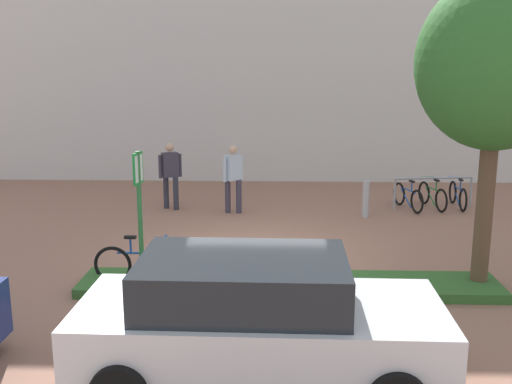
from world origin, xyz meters
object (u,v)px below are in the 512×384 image
tree_sidewalk (497,64)px  parking_sign_post (139,200)px  bike_rack_cluster (433,195)px  person_suited_dark (170,172)px  bollard_steel (366,199)px  car_white_hatch (256,321)px  bike_at_sign (142,264)px  person_shirt_white (233,174)px

tree_sidewalk → parking_sign_post: bearing=-178.6°
bike_rack_cluster → person_suited_dark: 6.81m
bollard_steel → car_white_hatch: bearing=-107.4°
bike_rack_cluster → car_white_hatch: car_white_hatch is taller
bike_at_sign → bike_rack_cluster: 8.50m
car_white_hatch → bike_at_sign: bearing=123.3°
tree_sidewalk → person_shirt_white: (-4.48, 5.02, -2.73)m
person_shirt_white → person_suited_dark: bearing=168.0°
tree_sidewalk → parking_sign_post: tree_sidewalk is taller
bike_rack_cluster → person_suited_dark: person_suited_dark is taller
person_suited_dark → car_white_hatch: size_ratio=0.40×
bike_rack_cluster → bollard_steel: (-1.88, -0.98, 0.10)m
parking_sign_post → bollard_steel: bearing=47.5°
parking_sign_post → person_suited_dark: 5.55m
car_white_hatch → parking_sign_post: bearing=124.5°
bike_at_sign → person_shirt_white: person_shirt_white is taller
parking_sign_post → person_shirt_white: 5.32m
bollard_steel → car_white_hatch: (-2.43, -7.77, 0.31)m
bike_at_sign → bike_rack_cluster: (6.36, 5.63, -0.00)m
bike_rack_cluster → bollard_steel: size_ratio=2.32×
parking_sign_post → car_white_hatch: 3.64m
bike_at_sign → person_suited_dark: (-0.41, 5.32, 0.63)m
bollard_steel → bike_rack_cluster: bearing=27.5°
parking_sign_post → bike_rack_cluster: parking_sign_post is taller
person_suited_dark → bike_rack_cluster: bearing=2.7°
bike_rack_cluster → car_white_hatch: (-4.31, -8.75, 0.41)m
parking_sign_post → bollard_steel: 6.66m
tree_sidewalk → person_suited_dark: (-6.11, 5.37, -2.73)m
car_white_hatch → person_suited_dark: bearing=106.3°
bike_rack_cluster → person_shirt_white: 5.22m
bollard_steel → person_suited_dark: 4.97m
person_shirt_white → bollard_steel: bearing=-5.5°
bike_at_sign → person_suited_dark: 5.37m
parking_sign_post → person_suited_dark: size_ratio=1.36×
tree_sidewalk → person_shirt_white: size_ratio=2.97×
bollard_steel → person_shirt_white: (-3.26, 0.32, 0.53)m
tree_sidewalk → bike_at_sign: (-5.70, 0.05, -3.36)m
bike_rack_cluster → person_shirt_white: size_ratio=1.21×
person_suited_dark → bike_at_sign: bearing=-85.6°
tree_sidewalk → bollard_steel: bearing=104.5°
bike_at_sign → bollard_steel: bearing=46.1°
tree_sidewalk → bike_at_sign: bearing=179.5°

